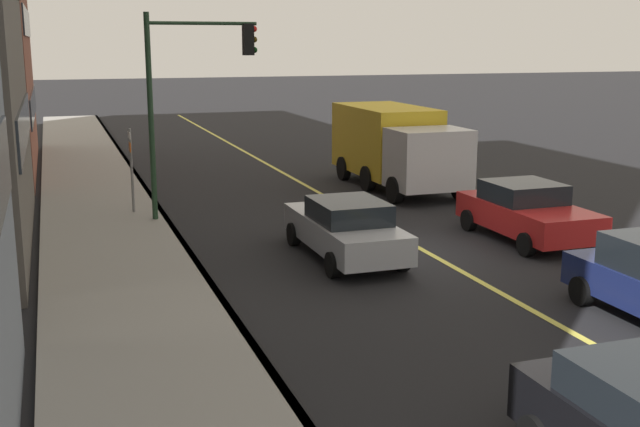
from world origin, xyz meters
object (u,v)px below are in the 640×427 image
at_px(car_silver, 346,228).
at_px(car_red, 527,211).
at_px(truck_yellow, 395,145).
at_px(street_sign_post, 131,165).
at_px(traffic_light_mast, 190,82).

bearing_deg(car_silver, car_red, -87.97).
distance_m(truck_yellow, street_sign_post, 9.74).
bearing_deg(truck_yellow, street_sign_post, 101.53).
xyz_separation_m(car_silver, truck_yellow, (8.41, -5.09, 0.82)).
bearing_deg(traffic_light_mast, truck_yellow, -68.32).
distance_m(car_silver, traffic_light_mast, 6.83).
bearing_deg(street_sign_post, car_silver, -145.38).
bearing_deg(car_silver, truck_yellow, -31.18).
height_order(car_silver, truck_yellow, truck_yellow).
relative_size(traffic_light_mast, street_sign_post, 2.24).
bearing_deg(truck_yellow, car_silver, 148.82).
xyz_separation_m(car_silver, traffic_light_mast, (5.27, 2.80, 3.32)).
distance_m(traffic_light_mast, street_sign_post, 3.22).
height_order(car_red, street_sign_post, street_sign_post).
relative_size(car_red, street_sign_post, 1.62).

